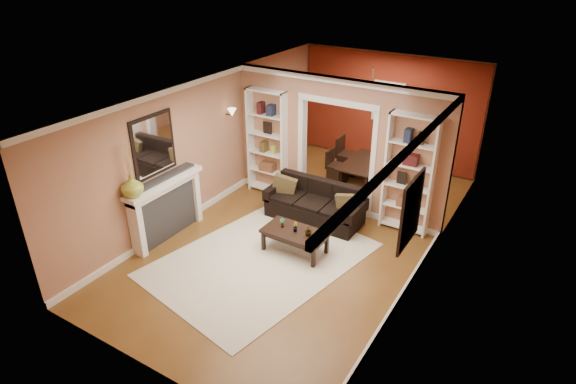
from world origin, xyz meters
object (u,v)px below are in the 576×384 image
Objects in this scene: fireplace at (167,209)px; dining_table at (365,172)px; bookshelf_left at (268,143)px; bookshelf_right at (409,175)px; coffee_table at (295,241)px; sofa at (315,203)px.

dining_table is (2.18, 4.06, -0.32)m from fireplace.
dining_table is at bearing 42.86° from bookshelf_left.
fireplace is (-3.64, -2.53, -0.57)m from bookshelf_right.
coffee_table is 2.64m from bookshelf_left.
bookshelf_left is at bearing 77.95° from fireplace.
fireplace is (-0.54, -2.53, -0.57)m from bookshelf_left.
sofa is 2.81m from fireplace.
sofa is 1.89m from bookshelf_right.
bookshelf_right is (1.38, 1.76, 0.94)m from coffee_table.
bookshelf_left is 1.58× the size of dining_table.
bookshelf_right reaches higher than sofa.
fireplace is 4.62m from dining_table.
fireplace is at bearing -135.90° from sofa.
coffee_table is at bearing -128.01° from bookshelf_right.
fireplace is at bearing -102.05° from bookshelf_left.
sofa is 0.85× the size of bookshelf_right.
coffee_table is at bearing 18.77° from fireplace.
bookshelf_left is at bearing 180.00° from bookshelf_right.
sofa is at bearing 175.34° from dining_table.
bookshelf_right is at bearing 0.00° from bookshelf_left.
coffee_table is 0.49× the size of bookshelf_left.
coffee_table is 2.42m from bookshelf_right.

